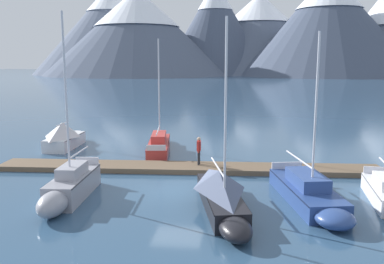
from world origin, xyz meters
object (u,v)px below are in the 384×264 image
at_px(sailboat_nearest_berth, 65,135).
at_px(sailboat_second_berth, 69,187).
at_px(sailboat_mid_dock_port, 159,143).
at_px(sailboat_mid_dock_starboard, 221,193).
at_px(person_on_dock, 199,149).
at_px(sailboat_far_berth, 309,193).

distance_m(sailboat_nearest_berth, sailboat_second_berth, 12.91).
distance_m(sailboat_nearest_berth, sailboat_mid_dock_port, 7.38).
distance_m(sailboat_mid_dock_port, sailboat_mid_dock_starboard, 12.88).
bearing_deg(person_on_dock, sailboat_nearest_berth, 153.89).
bearing_deg(person_on_dock, sailboat_mid_dock_port, 124.75).
distance_m(sailboat_mid_dock_starboard, person_on_dock, 7.04).
height_order(sailboat_far_berth, person_on_dock, sailboat_far_berth).
xyz_separation_m(sailboat_nearest_berth, sailboat_far_berth, (16.50, -10.87, -0.39)).
xyz_separation_m(sailboat_mid_dock_port, sailboat_far_berth, (9.14, -10.55, -0.01)).
height_order(sailboat_mid_dock_starboard, person_on_dock, sailboat_mid_dock_starboard).
height_order(sailboat_nearest_berth, sailboat_mid_dock_starboard, sailboat_mid_dock_starboard).
bearing_deg(sailboat_far_berth, sailboat_nearest_berth, 146.63).
bearing_deg(sailboat_second_berth, sailboat_nearest_berth, 114.65).
height_order(sailboat_second_berth, person_on_dock, sailboat_second_berth).
bearing_deg(sailboat_nearest_berth, sailboat_far_berth, -33.37).
distance_m(sailboat_second_berth, sailboat_mid_dock_port, 11.59).
xyz_separation_m(sailboat_nearest_berth, sailboat_mid_dock_port, (7.36, -0.32, -0.38)).
bearing_deg(sailboat_mid_dock_port, person_on_dock, -55.25).
height_order(sailboat_nearest_berth, sailboat_mid_dock_port, sailboat_mid_dock_port).
relative_size(sailboat_nearest_berth, sailboat_second_berth, 0.88).
bearing_deg(sailboat_nearest_berth, sailboat_second_berth, -65.35).
bearing_deg(sailboat_far_berth, person_on_dock, 135.61).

